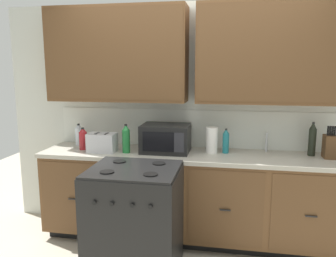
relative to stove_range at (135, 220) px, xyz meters
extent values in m
plane|color=#B2A893|center=(0.39, 0.33, -0.47)|extent=(8.00, 8.00, 0.00)
cube|color=silver|center=(0.39, 0.96, 0.75)|extent=(4.18, 0.05, 2.44)
cube|color=silver|center=(0.39, 0.93, 0.66)|extent=(2.98, 0.01, 0.40)
cube|color=brown|center=(-0.38, 0.76, 1.43)|extent=(1.44, 0.34, 0.95)
cube|color=brown|center=(-0.38, 0.59, 1.43)|extent=(1.41, 0.01, 0.89)
cube|color=brown|center=(1.16, 0.76, 1.43)|extent=(1.44, 0.34, 0.95)
cube|color=brown|center=(1.16, 0.59, 1.43)|extent=(1.41, 0.01, 0.89)
cube|color=black|center=(0.39, 0.66, -0.42)|extent=(2.92, 0.48, 0.10)
cube|color=brown|center=(0.39, 0.63, 0.02)|extent=(2.98, 0.60, 0.79)
cube|color=brown|center=(-0.72, 0.33, 0.02)|extent=(0.69, 0.01, 0.73)
cube|color=black|center=(-0.72, 0.31, 0.02)|extent=(0.10, 0.01, 0.01)
cube|color=brown|center=(0.02, 0.33, 0.02)|extent=(0.69, 0.01, 0.73)
cube|color=black|center=(0.02, 0.31, 0.02)|extent=(0.10, 0.01, 0.01)
cube|color=brown|center=(0.77, 0.33, 0.02)|extent=(0.69, 0.01, 0.73)
cube|color=black|center=(0.77, 0.31, 0.02)|extent=(0.10, 0.01, 0.01)
cube|color=brown|center=(1.51, 0.33, 0.02)|extent=(0.69, 0.01, 0.73)
cube|color=black|center=(1.51, 0.31, 0.02)|extent=(0.10, 0.01, 0.01)
cube|color=#ADA899|center=(0.39, 0.63, 0.44)|extent=(3.01, 0.63, 0.04)
cube|color=#A8AAAF|center=(1.16, 0.66, 0.44)|extent=(0.56, 0.38, 0.02)
cube|color=black|center=(0.00, 0.00, -0.01)|extent=(0.76, 0.66, 0.92)
cube|color=black|center=(0.00, 0.00, 0.46)|extent=(0.74, 0.65, 0.02)
cylinder|color=black|center=(-0.18, -0.16, 0.47)|extent=(0.12, 0.12, 0.01)
cylinder|color=black|center=(0.18, -0.16, 0.47)|extent=(0.12, 0.12, 0.01)
cylinder|color=black|center=(-0.18, 0.16, 0.47)|extent=(0.12, 0.12, 0.01)
cylinder|color=black|center=(0.18, 0.16, 0.47)|extent=(0.12, 0.12, 0.01)
cylinder|color=black|center=(-0.22, -0.34, 0.28)|extent=(0.03, 0.02, 0.03)
cylinder|color=black|center=(-0.08, -0.34, 0.28)|extent=(0.03, 0.02, 0.03)
cylinder|color=black|center=(0.08, -0.34, 0.28)|extent=(0.03, 0.02, 0.03)
cylinder|color=black|center=(0.22, -0.34, 0.28)|extent=(0.03, 0.02, 0.03)
cube|color=black|center=(0.15, 0.65, 0.60)|extent=(0.48, 0.36, 0.28)
cube|color=black|center=(0.11, 0.47, 0.60)|extent=(0.31, 0.01, 0.19)
cube|color=#28282D|center=(0.31, 0.47, 0.60)|extent=(0.10, 0.01, 0.19)
cube|color=#B7B7BC|center=(-0.49, 0.53, 0.55)|extent=(0.28, 0.18, 0.19)
cube|color=black|center=(-0.54, 0.53, 0.64)|extent=(0.02, 0.13, 0.01)
cube|color=black|center=(-0.44, 0.53, 0.64)|extent=(0.02, 0.13, 0.01)
cube|color=#52361E|center=(1.72, 0.68, 0.57)|extent=(0.11, 0.14, 0.22)
cylinder|color=black|center=(1.69, 0.67, 0.72)|extent=(0.02, 0.02, 0.09)
cylinder|color=black|center=(1.71, 0.67, 0.72)|extent=(0.02, 0.02, 0.09)
cylinder|color=black|center=(1.73, 0.67, 0.72)|extent=(0.02, 0.02, 0.09)
cylinder|color=black|center=(1.75, 0.67, 0.72)|extent=(0.02, 0.02, 0.09)
cylinder|color=#B2B5BA|center=(1.16, 0.84, 0.56)|extent=(0.02, 0.02, 0.20)
cylinder|color=white|center=(0.61, 0.69, 0.59)|extent=(0.12, 0.12, 0.26)
cylinder|color=black|center=(1.57, 0.75, 0.59)|extent=(0.07, 0.07, 0.26)
cone|color=black|center=(1.57, 0.75, 0.76)|extent=(0.06, 0.06, 0.07)
cylinder|color=black|center=(1.57, 0.75, 0.78)|extent=(0.02, 0.02, 0.02)
cylinder|color=silver|center=(-0.85, 0.78, 0.55)|extent=(0.08, 0.08, 0.19)
cone|color=silver|center=(-0.85, 0.78, 0.67)|extent=(0.07, 0.07, 0.05)
cylinder|color=black|center=(-0.85, 0.78, 0.69)|extent=(0.03, 0.03, 0.02)
cylinder|color=maroon|center=(-0.72, 0.59, 0.55)|extent=(0.08, 0.08, 0.19)
cone|color=maroon|center=(-0.72, 0.59, 0.67)|extent=(0.07, 0.07, 0.05)
cylinder|color=black|center=(-0.72, 0.59, 0.68)|extent=(0.03, 0.03, 0.02)
cylinder|color=#237A38|center=(-0.23, 0.54, 0.57)|extent=(0.08, 0.08, 0.23)
cone|color=#237A38|center=(-0.23, 0.54, 0.72)|extent=(0.07, 0.07, 0.06)
cylinder|color=black|center=(-0.23, 0.54, 0.74)|extent=(0.03, 0.03, 0.02)
cylinder|color=#1E707A|center=(0.75, 0.71, 0.56)|extent=(0.06, 0.06, 0.20)
cone|color=#1E707A|center=(0.75, 0.71, 0.68)|extent=(0.06, 0.06, 0.05)
cylinder|color=black|center=(0.75, 0.71, 0.70)|extent=(0.02, 0.02, 0.02)
camera|label=1|loc=(0.77, -2.65, 1.29)|focal=36.19mm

